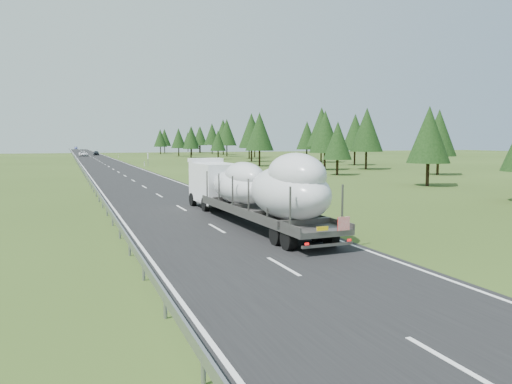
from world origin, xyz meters
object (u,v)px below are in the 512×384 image
object	(u,v)px
highway_sign	(148,157)
distant_car_blue	(76,148)
boat_truck	(253,187)
distant_van	(83,154)
distant_car_dark	(96,153)

from	to	relation	value
highway_sign	distant_car_blue	size ratio (longest dim) A/B	0.56
boat_truck	distant_van	bearing A→B (deg)	91.79
boat_truck	distant_van	xyz separation A→B (m)	(-4.49, 143.49, -1.43)
distant_van	distant_car_dark	size ratio (longest dim) A/B	1.21
highway_sign	distant_car_dark	size ratio (longest dim) A/B	0.56
highway_sign	distant_van	size ratio (longest dim) A/B	0.47
distant_car_blue	distant_car_dark	bearing A→B (deg)	-91.20
distant_car_blue	boat_truck	bearing A→B (deg)	-92.03
distant_van	distant_car_blue	world-z (taller)	distant_van
distant_van	distant_car_blue	bearing A→B (deg)	88.16
highway_sign	boat_truck	size ratio (longest dim) A/B	0.14
boat_truck	distant_car_blue	size ratio (longest dim) A/B	4.11
distant_car_dark	highway_sign	bearing A→B (deg)	-82.53
boat_truck	distant_car_blue	world-z (taller)	boat_truck
highway_sign	distant_car_blue	bearing A→B (deg)	92.26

